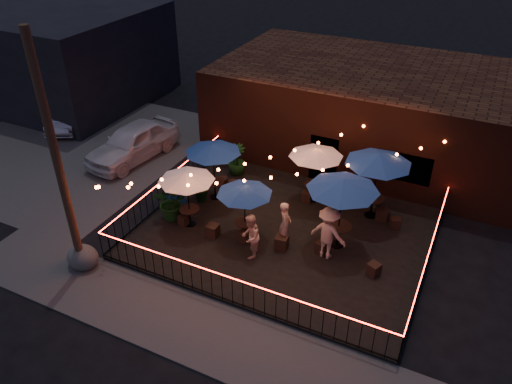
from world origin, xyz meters
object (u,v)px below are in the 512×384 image
at_px(cafe_table_1, 213,149).
at_px(cafe_table_5, 379,160).
at_px(cafe_table_3, 316,153).
at_px(cafe_table_4, 343,186).
at_px(cafe_table_0, 186,177).
at_px(boulder, 83,257).
at_px(cooler, 176,196).
at_px(cafe_table_2, 244,191).
at_px(utility_pole, 58,164).

distance_m(cafe_table_1, cafe_table_5, 6.16).
distance_m(cafe_table_3, cafe_table_5, 2.39).
relative_size(cafe_table_3, cafe_table_4, 0.92).
xyz_separation_m(cafe_table_3, cafe_table_4, (1.77, -2.35, 0.34)).
relative_size(cafe_table_0, boulder, 2.43).
bearing_deg(cafe_table_1, cafe_table_0, -87.72).
bearing_deg(cafe_table_3, cafe_table_0, -134.67).
xyz_separation_m(cafe_table_3, cooler, (-4.68, -2.75, -1.67)).
bearing_deg(cafe_table_0, cafe_table_5, 30.65).
bearing_deg(cafe_table_0, cooler, 144.94).
bearing_deg(boulder, cafe_table_2, 40.64).
height_order(cafe_table_2, cafe_table_4, cafe_table_4).
bearing_deg(boulder, cafe_table_0, 59.18).
height_order(cafe_table_1, cafe_table_4, cafe_table_4).
bearing_deg(cooler, cafe_table_1, 45.89).
xyz_separation_m(cafe_table_2, boulder, (-4.23, -3.63, -1.73)).
xyz_separation_m(cafe_table_3, boulder, (-5.57, -6.99, -1.87)).
relative_size(utility_pole, cafe_table_3, 3.02).
xyz_separation_m(cafe_table_0, boulder, (-2.05, -3.43, -1.81)).
xyz_separation_m(cafe_table_0, cafe_table_3, (3.52, 3.56, 0.07)).
xyz_separation_m(utility_pole, cafe_table_3, (5.58, 7.07, -1.74)).
bearing_deg(cooler, boulder, -103.77).
xyz_separation_m(cafe_table_2, cafe_table_5, (3.70, 3.29, 0.47)).
bearing_deg(cafe_table_3, cooler, -149.55).
bearing_deg(cafe_table_0, boulder, -120.82).
xyz_separation_m(utility_pole, cafe_table_0, (2.06, 3.50, -1.81)).
relative_size(cafe_table_2, cafe_table_4, 0.75).
distance_m(cafe_table_1, cooler, 2.37).
height_order(utility_pole, cafe_table_5, utility_pole).
xyz_separation_m(cafe_table_1, cafe_table_5, (5.97, 1.49, 0.25)).
distance_m(utility_pole, cafe_table_3, 9.17).
relative_size(cafe_table_1, boulder, 2.67).
xyz_separation_m(cafe_table_1, cooler, (-1.08, -1.19, -1.75)).
bearing_deg(cafe_table_1, boulder, -109.91).
height_order(cafe_table_0, cooler, cafe_table_0).
bearing_deg(boulder, cooler, 78.16).
bearing_deg(cafe_table_5, cafe_table_2, -138.42).
distance_m(utility_pole, cafe_table_2, 5.94).
bearing_deg(cafe_table_5, cafe_table_4, -104.61).
distance_m(cafe_table_4, cafe_table_5, 2.35).
bearing_deg(cafe_table_3, boulder, -128.53).
distance_m(utility_pole, cooler, 5.57).
height_order(cafe_table_4, cooler, cafe_table_4).
bearing_deg(cafe_table_3, cafe_table_2, -111.68).
bearing_deg(cafe_table_2, cafe_table_4, 17.96).
relative_size(cafe_table_0, cafe_table_4, 0.84).
bearing_deg(cafe_table_4, cafe_table_0, -167.12).
distance_m(cafe_table_0, cafe_table_1, 2.01).
relative_size(cafe_table_0, cooler, 2.78).
relative_size(utility_pole, cafe_table_0, 3.31).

